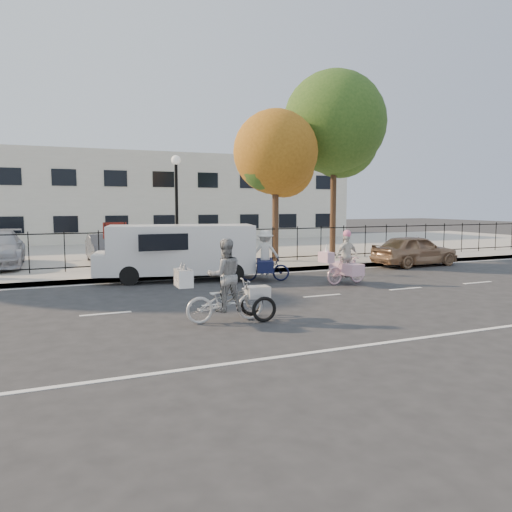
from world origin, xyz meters
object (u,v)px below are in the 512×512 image
lot_car_d (190,241)px  white_van (179,250)px  zebra_trike (225,290)px  bull_bike (264,261)px  lot_car_c (105,248)px  lamppost (176,191)px  unicorn_bike (346,264)px  gold_sedan (415,250)px

lot_car_d → white_van: bearing=-99.5°
zebra_trike → bull_bike: size_ratio=1.13×
zebra_trike → lot_car_c: (-1.28, 11.53, 0.03)m
lot_car_d → lamppost: bearing=-102.8°
unicorn_bike → gold_sedan: unicorn_bike is taller
lot_car_c → lot_car_d: (4.02, 1.09, 0.12)m
lot_car_d → gold_sedan: bearing=-28.4°
lamppost → white_van: size_ratio=0.76×
unicorn_bike → lot_car_d: unicorn_bike is taller
white_van → gold_sedan: 10.25m
unicorn_bike → bull_bike: size_ratio=0.93×
lamppost → lot_car_c: bearing=129.9°
zebra_trike → gold_sedan: (10.82, 6.36, -0.06)m
bull_bike → lot_car_d: 7.58m
unicorn_bike → zebra_trike: bearing=116.2°
bull_bike → gold_sedan: 7.71m
lot_car_d → unicorn_bike: bearing=-64.4°
lamppost → lot_car_c: size_ratio=1.20×
bull_bike → zebra_trike: bearing=169.3°
lamppost → bull_bike: lamppost is taller
bull_bike → lot_car_c: bull_bike is taller
lamppost → unicorn_bike: (4.30, -5.26, -2.45)m
lamppost → zebra_trike: size_ratio=1.99×
zebra_trike → bull_bike: zebra_trike is taller
zebra_trike → white_van: bearing=-2.6°
bull_bike → white_van: 2.96m
gold_sedan → lot_car_c: bearing=63.4°
bull_bike → lot_car_d: bearing=25.5°
lamppost → gold_sedan: lamppost is taller
bull_bike → lot_car_d: bull_bike is taller
gold_sedan → white_van: bearing=86.6°
zebra_trike → bull_bike: bearing=-29.8°
lamppost → unicorn_bike: lamppost is taller
zebra_trike → lot_car_d: (2.74, 12.63, 0.15)m
lamppost → lot_car_c: (-2.40, 2.87, -2.37)m
bull_bike → white_van: white_van is taller
zebra_trike → lot_car_c: size_ratio=0.60×
zebra_trike → white_van: (0.58, 6.36, 0.33)m
lot_car_d → bull_bike: bearing=-76.9°
zebra_trike → gold_sedan: 12.55m
unicorn_bike → lot_car_d: bearing=10.3°
bull_bike → gold_sedan: size_ratio=0.50×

